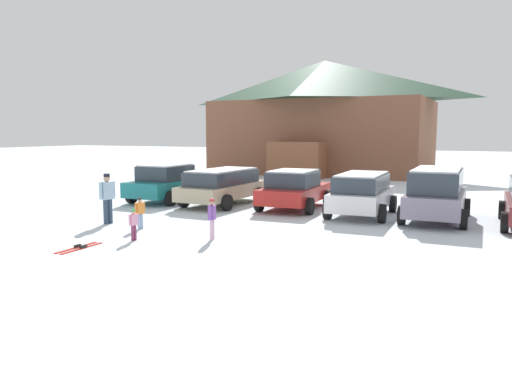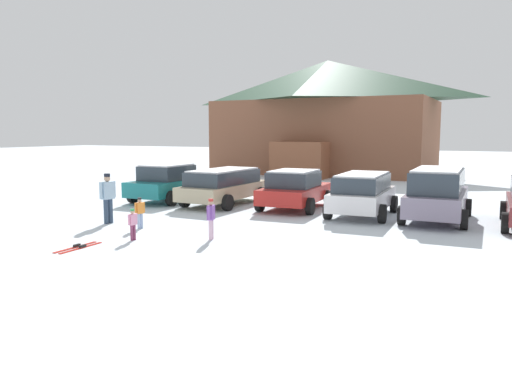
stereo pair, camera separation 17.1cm
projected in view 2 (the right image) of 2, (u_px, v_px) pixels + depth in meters
name	position (u px, v px, depth m)	size (l,w,h in m)	color
ground	(60.00, 286.00, 9.87)	(160.00, 160.00, 0.00)	silver
ski_lodge	(326.00, 116.00, 37.29)	(15.81, 11.21, 8.30)	brown
parked_teal_hatchback	(169.00, 182.00, 21.98)	(2.26, 4.24, 1.63)	#1A7679
parked_beige_suv	(224.00, 185.00, 20.88)	(2.33, 4.68, 1.49)	tan
parked_red_sedan	(295.00, 189.00, 19.72)	(2.38, 4.14, 1.55)	red
parked_white_suv	(363.00, 193.00, 18.04)	(2.21, 4.13, 1.55)	white
parked_grey_wagon	(437.00, 193.00, 17.04)	(2.18, 4.49, 1.80)	gray
skier_child_in_orange_jacket	(140.00, 211.00, 15.65)	(0.21, 0.35, 0.99)	#9AB1D4
skier_child_in_purple_jacket	(211.00, 217.00, 14.05)	(0.23, 0.42, 1.16)	#DDAFC7
skier_child_in_pink_snowsuit	(133.00, 223.00, 13.97)	(0.16, 0.33, 0.89)	#7D3355
skier_adult_in_blue_parka	(108.00, 195.00, 16.51)	(0.31, 0.61, 1.67)	#2F4158
pair_of_skis	(79.00, 247.00, 13.11)	(0.31, 1.45, 0.08)	red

